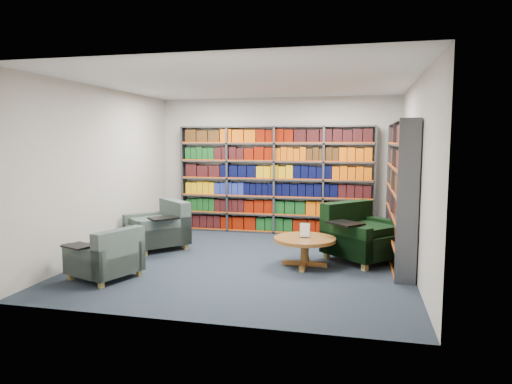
% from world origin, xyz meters
% --- Properties ---
extents(room_shell, '(5.02, 5.02, 2.82)m').
position_xyz_m(room_shell, '(0.00, 0.00, 1.40)').
color(room_shell, '#1A2430').
rests_on(room_shell, ground).
extents(bookshelf_back, '(4.00, 0.28, 2.20)m').
position_xyz_m(bookshelf_back, '(0.00, 2.34, 1.10)').
color(bookshelf_back, '#47494F').
rests_on(bookshelf_back, ground).
extents(bookshelf_right, '(0.28, 2.50, 2.20)m').
position_xyz_m(bookshelf_right, '(2.34, 0.60, 1.10)').
color(bookshelf_right, '#47494F').
rests_on(bookshelf_right, ground).
extents(chair_teal_left, '(1.30, 1.30, 0.84)m').
position_xyz_m(chair_teal_left, '(-1.74, 0.57, 0.34)').
color(chair_teal_left, '#09223F').
rests_on(chair_teal_left, ground).
extents(chair_green_right, '(1.41, 1.41, 0.91)m').
position_xyz_m(chair_green_right, '(1.73, 0.54, 0.37)').
color(chair_green_right, black).
rests_on(chair_green_right, ground).
extents(chair_teal_front, '(1.01, 1.05, 0.72)m').
position_xyz_m(chair_teal_front, '(-1.67, -1.32, 0.29)').
color(chair_teal_front, '#09223F').
rests_on(chair_teal_front, ground).
extents(coffee_table, '(0.94, 0.94, 0.66)m').
position_xyz_m(coffee_table, '(0.92, -0.06, 0.36)').
color(coffee_table, brown).
rests_on(coffee_table, ground).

